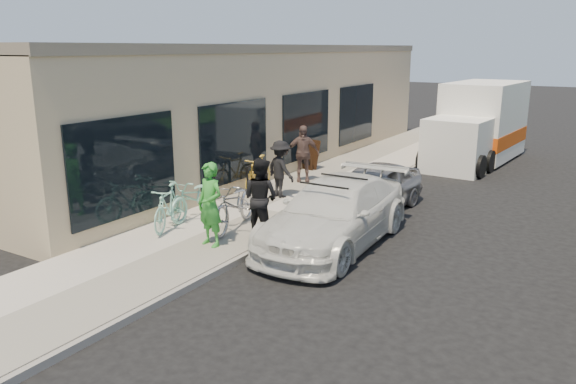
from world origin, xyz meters
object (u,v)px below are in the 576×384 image
at_px(moving_truck, 479,127).
at_px(man_standing, 260,197).
at_px(bystander_b, 303,153).
at_px(bike_rack, 250,177).
at_px(bystander_a, 281,169).
at_px(sedan_white, 335,214).
at_px(tandem_bike, 235,204).
at_px(sedan_silver, 373,188).
at_px(cruiser_bike_c, 258,174).
at_px(sandwich_board, 308,155).
at_px(woman_rider, 210,205).
at_px(cruiser_bike_a, 168,207).
at_px(cruiser_bike_b, 194,197).

xyz_separation_m(moving_truck, man_standing, (-1.79, -11.70, -0.27)).
distance_m(man_standing, bystander_b, 5.27).
xyz_separation_m(bike_rack, bystander_a, (0.79, 0.34, 0.26)).
bearing_deg(bike_rack, sedan_white, -28.72).
bearing_deg(tandem_bike, bystander_b, 88.95).
bearing_deg(tandem_bike, sedan_silver, 47.10).
xyz_separation_m(sedan_silver, cruiser_bike_c, (-3.40, -0.29, 0.03)).
distance_m(tandem_bike, bystander_a, 2.96).
bearing_deg(bystander_b, man_standing, -102.37).
bearing_deg(sandwich_board, woman_rider, -58.02).
height_order(moving_truck, woman_rider, moving_truck).
relative_size(sandwich_board, moving_truck, 0.16).
height_order(sedan_white, tandem_bike, sedan_white).
relative_size(cruiser_bike_a, bystander_b, 0.96).
bearing_deg(man_standing, woman_rider, 65.84).
distance_m(moving_truck, tandem_bike, 11.87).
bearing_deg(bystander_b, moving_truck, 29.30).
height_order(sedan_white, woman_rider, woman_rider).
bearing_deg(sedan_silver, cruiser_bike_c, -171.53).
distance_m(cruiser_bike_c, bystander_b, 1.83).
relative_size(sandwich_board, bystander_a, 0.62).
distance_m(moving_truck, cruiser_bike_a, 12.97).
bearing_deg(cruiser_bike_b, bike_rack, 83.57).
xyz_separation_m(sandwich_board, bystander_a, (1.15, -3.53, 0.28)).
distance_m(bike_rack, man_standing, 3.47).
height_order(tandem_bike, cruiser_bike_a, tandem_bike).
distance_m(cruiser_bike_a, cruiser_bike_b, 0.98).
distance_m(woman_rider, man_standing, 1.17).
relative_size(tandem_bike, bystander_b, 1.26).
bearing_deg(sedan_silver, bystander_b, 157.38).
xyz_separation_m(sedan_white, man_standing, (-1.44, -0.70, 0.31)).
bearing_deg(sedan_white, cruiser_bike_a, -160.50).
bearing_deg(sedan_white, man_standing, -155.85).
bearing_deg(moving_truck, bystander_b, -114.33).
distance_m(woman_rider, cruiser_bike_c, 4.59).
bearing_deg(moving_truck, cruiser_bike_c, -111.72).
height_order(woman_rider, bystander_b, woman_rider).
distance_m(sedan_silver, cruiser_bike_a, 5.24).
xyz_separation_m(man_standing, bystander_b, (-1.82, 4.94, -0.00)).
xyz_separation_m(cruiser_bike_b, bystander_b, (0.33, 4.62, 0.37)).
relative_size(bike_rack, cruiser_bike_a, 0.52).
xyz_separation_m(woman_rider, cruiser_bike_a, (-1.53, 0.38, -0.38)).
relative_size(sedan_white, cruiser_bike_a, 2.94).
height_order(bystander_a, bystander_b, bystander_b).
distance_m(woman_rider, bystander_a, 4.15).
height_order(sandwich_board, sedan_white, sedan_white).
bearing_deg(sedan_white, sandwich_board, 122.51).
xyz_separation_m(cruiser_bike_a, bystander_b, (0.24, 5.60, 0.36)).
height_order(man_standing, cruiser_bike_a, man_standing).
xyz_separation_m(woman_rider, cruiser_bike_c, (-1.73, 4.24, -0.37)).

